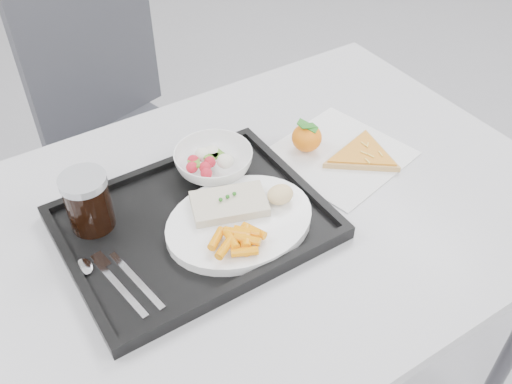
{
  "coord_description": "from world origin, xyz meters",
  "views": [
    {
      "loc": [
        -0.39,
        -0.34,
        1.49
      ],
      "look_at": [
        0.04,
        0.32,
        0.77
      ],
      "focal_mm": 40.0,
      "sensor_mm": 36.0,
      "label": 1
    }
  ],
  "objects": [
    {
      "name": "table",
      "position": [
        0.0,
        0.3,
        0.68
      ],
      "size": [
        1.2,
        0.8,
        0.75
      ],
      "color": "silver",
      "rests_on": "ground"
    },
    {
      "name": "chair",
      "position": [
        0.0,
        1.0,
        0.54
      ],
      "size": [
        0.52,
        0.52,
        0.93
      ],
      "color": "#37383E",
      "rests_on": "ground"
    },
    {
      "name": "tray",
      "position": [
        -0.1,
        0.32,
        0.76
      ],
      "size": [
        0.45,
        0.35,
        0.03
      ],
      "color": "black",
      "rests_on": "table"
    },
    {
      "name": "dinner_plate",
      "position": [
        -0.03,
        0.27,
        0.77
      ],
      "size": [
        0.27,
        0.27,
        0.02
      ],
      "color": "white",
      "rests_on": "tray"
    },
    {
      "name": "fish_fillet",
      "position": [
        -0.03,
        0.3,
        0.79
      ],
      "size": [
        0.15,
        0.12,
        0.03
      ],
      "color": "beige",
      "rests_on": "dinner_plate"
    },
    {
      "name": "bread_roll",
      "position": [
        0.05,
        0.26,
        0.8
      ],
      "size": [
        0.06,
        0.06,
        0.03
      ],
      "color": "#D3C37F",
      "rests_on": "dinner_plate"
    },
    {
      "name": "salad_bowl",
      "position": [
        0.0,
        0.42,
        0.79
      ],
      "size": [
        0.15,
        0.15,
        0.05
      ],
      "color": "white",
      "rests_on": "tray"
    },
    {
      "name": "cola_glass",
      "position": [
        -0.25,
        0.41,
        0.82
      ],
      "size": [
        0.08,
        0.08,
        0.11
      ],
      "color": "black",
      "rests_on": "tray"
    },
    {
      "name": "cutlery",
      "position": [
        -0.27,
        0.28,
        0.77
      ],
      "size": [
        0.09,
        0.17,
        0.01
      ],
      "color": "silver",
      "rests_on": "tray"
    },
    {
      "name": "napkin",
      "position": [
        0.25,
        0.34,
        0.75
      ],
      "size": [
        0.3,
        0.29,
        0.0
      ],
      "color": "silver",
      "rests_on": "table"
    },
    {
      "name": "tangerine",
      "position": [
        0.21,
        0.39,
        0.79
      ],
      "size": [
        0.07,
        0.07,
        0.07
      ],
      "color": "#FFA527",
      "rests_on": "napkin"
    },
    {
      "name": "pizza_slice",
      "position": [
        0.29,
        0.31,
        0.76
      ],
      "size": [
        0.22,
        0.22,
        0.02
      ],
      "color": "tan",
      "rests_on": "napkin"
    },
    {
      "name": "carrot_pile",
      "position": [
        -0.06,
        0.21,
        0.8
      ],
      "size": [
        0.1,
        0.08,
        0.02
      ],
      "color": "orange",
      "rests_on": "dinner_plate"
    },
    {
      "name": "salad_contents",
      "position": [
        -0.01,
        0.42,
        0.8
      ],
      "size": [
        0.09,
        0.08,
        0.03
      ],
      "color": "red",
      "rests_on": "salad_bowl"
    }
  ]
}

